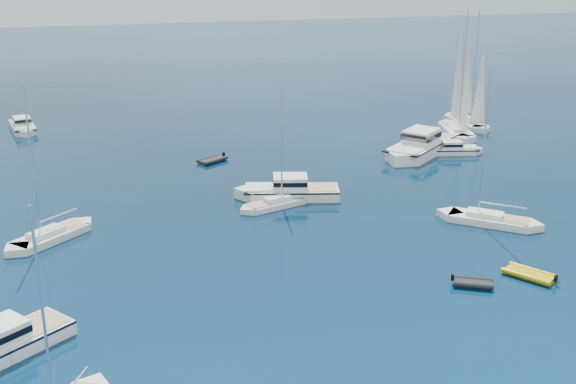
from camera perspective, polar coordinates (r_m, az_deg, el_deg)
ground at (r=44.36m, az=10.24°, el=-12.14°), size 400.00×400.00×0.00m
motor_cruiser_centre at (r=68.60m, az=-0.01°, el=-0.45°), size 11.12×5.72×2.80m
motor_cruiser_far_r at (r=85.53m, az=12.86°, el=2.98°), size 7.65×3.84×1.93m
motor_cruiser_distant at (r=84.64m, az=10.32°, el=2.98°), size 13.20×12.17×3.62m
motor_cruiser_horizon at (r=100.06m, az=-20.18°, el=4.56°), size 4.34×9.15×2.31m
sailboat_mid_r at (r=64.61m, az=15.55°, el=-2.40°), size 8.84×8.09×14.01m
sailboat_mid_l at (r=61.92m, az=-18.23°, el=-3.61°), size 8.47×7.97×13.58m
sailboat_centre at (r=66.20m, az=-1.04°, el=-1.17°), size 8.00×4.48×11.42m
sailboat_sails_r at (r=99.75m, az=13.87°, el=5.13°), size 2.81×10.76×15.81m
sailboat_sails_far at (r=94.72m, az=13.12°, el=4.48°), size 5.27×11.46×16.31m
tender_yellow at (r=55.22m, az=18.51°, el=-6.40°), size 3.84×4.34×0.95m
tender_grey_near at (r=52.76m, az=14.40°, el=-7.20°), size 3.34×2.83×0.95m
tender_grey_far at (r=80.55m, az=-6.00°, el=2.38°), size 4.00×3.56×0.95m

